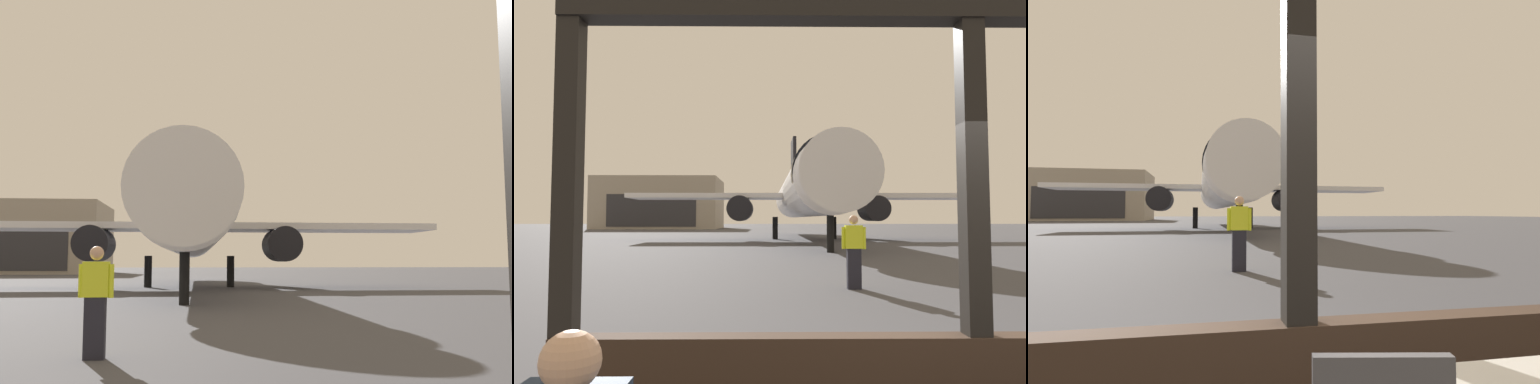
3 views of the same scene
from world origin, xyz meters
The scene contains 4 objects.
ground_plane centered at (0.00, 40.00, 0.00)m, with size 220.00×220.00×0.00m, color #424247.
airplane centered at (1.40, 31.96, 3.73)m, with size 27.59×34.44×10.65m.
ground_crew_worker centered at (0.27, 6.85, 0.90)m, with size 0.56×0.22×1.74m.
distant_hangar centered at (-19.89, 76.34, 4.31)m, with size 20.30×15.33×8.64m.
Camera 1 is at (1.83, -3.02, 1.50)m, focal length 43.18 mm.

